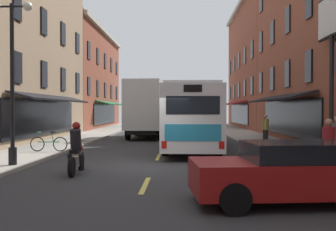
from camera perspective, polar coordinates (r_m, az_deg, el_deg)
ground_plane at (r=14.54m, az=-2.03°, el=-7.45°), size 34.80×80.00×0.10m
lane_centre_dashes at (r=14.29m, az=-2.10°, el=-7.38°), size 0.14×73.90×0.01m
sidewalk_right at (r=15.31m, az=20.73°, el=-6.63°), size 3.00×80.00×0.14m
billboard_sign at (r=17.84m, az=22.14°, el=10.85°), size 0.40×2.91×6.59m
transit_bus at (r=21.36m, az=3.36°, el=-0.11°), size 2.82×11.95×3.22m
box_truck at (r=28.94m, az=-2.97°, el=0.83°), size 2.69×7.50×4.01m
sedan_near at (r=9.27m, az=17.57°, el=-7.59°), size 4.57×2.32×1.34m
sedan_mid at (r=37.19m, az=-1.98°, el=-1.25°), size 2.06×4.68×1.32m
motorcycle_rider at (r=13.22m, az=-12.81°, el=-5.00°), size 0.62×2.07×1.66m
bicycle_mid at (r=19.20m, az=-16.48°, el=-3.80°), size 1.71×0.48×0.91m
pedestrian_mid at (r=12.48m, az=21.75°, el=-4.11°), size 0.36×0.36×1.65m
pedestrian_far at (r=22.97m, az=13.61°, el=-1.85°), size 0.36×0.36×1.63m
street_lamp_twin at (r=14.93m, az=-21.15°, el=5.36°), size 1.42×0.32×5.61m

